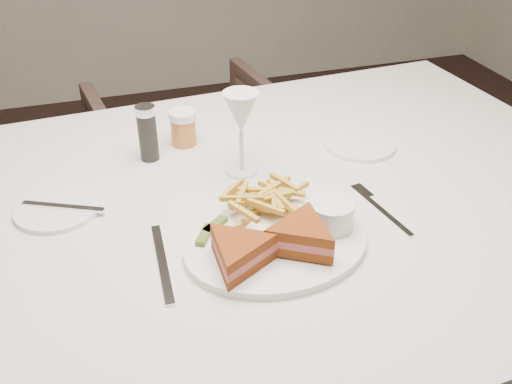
% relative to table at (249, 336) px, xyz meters
% --- Properties ---
extents(table, '(1.62, 1.14, 0.75)m').
position_rel_table_xyz_m(table, '(0.00, 0.00, 0.00)').
color(table, silver).
rests_on(table, ground).
extents(chair_far, '(0.71, 0.68, 0.65)m').
position_rel_table_xyz_m(chair_far, '(0.07, 0.90, -0.05)').
color(chair_far, '#48332C').
rests_on(chair_far, ground).
extents(table_setting, '(0.81, 0.59, 0.18)m').
position_rel_table_xyz_m(table_setting, '(-0.00, -0.06, 0.41)').
color(table_setting, white).
rests_on(table_setting, table).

